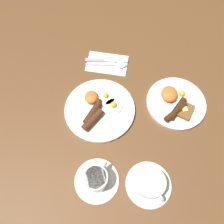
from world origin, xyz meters
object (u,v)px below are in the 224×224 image
breakfast_plate_near (99,109)px  knife (104,60)px  breakfast_plate_far (176,103)px  spoon (117,65)px  teacup_far (150,184)px  teacup_near (96,179)px

breakfast_plate_near → knife: (-0.25, -0.01, -0.01)m
breakfast_plate_far → knife: 0.37m
breakfast_plate_near → spoon: breakfast_plate_near is taller
spoon → knife: bearing=157.7°
breakfast_plate_near → teacup_far: 0.35m
teacup_far → knife: size_ratio=0.82×
teacup_near → knife: size_ratio=0.80×
teacup_far → knife: bearing=-156.7°
breakfast_plate_far → teacup_far: (0.34, -0.10, 0.02)m
breakfast_plate_far → spoon: bearing=-122.8°
breakfast_plate_near → teacup_far: teacup_far is taller
teacup_far → teacup_near: bearing=-88.1°
teacup_near → knife: (-0.53, -0.04, -0.03)m
breakfast_plate_far → spoon: size_ratio=1.30×
breakfast_plate_near → teacup_near: bearing=6.3°
breakfast_plate_near → breakfast_plate_far: (-0.06, 0.31, 0.00)m
knife → spoon: bearing=-22.0°
breakfast_plate_far → teacup_near: bearing=-39.3°
teacup_far → spoon: bearing=-161.8°
teacup_near → breakfast_plate_far: bearing=140.7°
teacup_far → knife: 0.57m
teacup_near → teacup_far: teacup_near is taller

